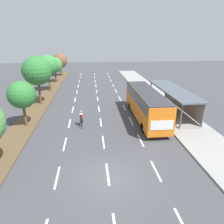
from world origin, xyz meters
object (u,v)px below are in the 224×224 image
bus_shelter (174,98)px  median_tree_fifth (55,65)px  median_tree_second (22,95)px  median_tree_farthest (60,61)px  cyclist (81,119)px  median_tree_third (37,71)px  median_tree_fourth (48,65)px  bus (146,102)px

bus_shelter → median_tree_fifth: (-17.93, 20.28, 1.80)m
median_tree_second → median_tree_farthest: (-0.24, 30.85, 0.26)m
bus_shelter → median_tree_fifth: median_tree_fifth is taller
median_tree_farthest → bus_shelter: bearing=-57.5°
cyclist → median_tree_farthest: 32.12m
bus_shelter → cyclist: 12.17m
median_tree_second → median_tree_third: 7.82m
cyclist → median_tree_fifth: median_tree_fifth is taller
bus_shelter → median_tree_farthest: median_tree_farthest is taller
median_tree_second → median_tree_fourth: (-0.18, 15.42, 1.06)m
median_tree_second → cyclist: bearing=-5.0°
median_tree_farthest → median_tree_third: bearing=-89.7°
median_tree_third → median_tree_fourth: size_ratio=1.07×
cyclist → bus: bearing=9.8°
median_tree_second → median_tree_third: size_ratio=0.73×
bus → median_tree_third: size_ratio=1.70×
median_tree_fifth → median_tree_farthest: size_ratio=0.95×
median_tree_farthest → median_tree_fifth: bearing=-90.6°
bus_shelter → median_tree_second: median_tree_second is taller
cyclist → median_tree_third: 11.00m
median_tree_fifth → bus: bearing=-58.6°
median_tree_third → cyclist: bearing=-53.5°
median_tree_second → median_tree_fifth: (-0.32, 23.14, 0.15)m
median_tree_third → bus: bearing=-27.3°
cyclist → median_tree_fourth: median_tree_fourth is taller
cyclist → median_tree_farthest: bearing=101.2°
median_tree_fourth → median_tree_farthest: median_tree_fourth is taller
median_tree_fourth → median_tree_fifth: median_tree_fourth is taller
median_tree_third → median_tree_fifth: 15.47m
bus_shelter → median_tree_farthest: 33.25m
bus_shelter → median_tree_third: median_tree_third is taller
cyclist → median_tree_fourth: 17.50m
bus_shelter → median_tree_fifth: bearing=131.5°
bus_shelter → bus: bus is taller
median_tree_fourth → median_tree_farthest: (-0.05, 15.42, -0.79)m
cyclist → median_tree_third: bearing=126.5°
median_tree_third → median_tree_farthest: median_tree_third is taller
median_tree_farthest → median_tree_second: bearing=-89.6°
bus → median_tree_second: median_tree_second is taller
median_tree_fourth → median_tree_farthest: bearing=90.2°
cyclist → median_tree_farthest: (-6.20, 31.37, 2.99)m
median_tree_second → median_tree_fifth: 23.14m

